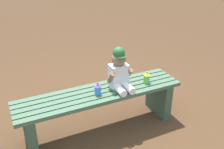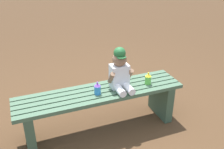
# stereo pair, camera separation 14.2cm
# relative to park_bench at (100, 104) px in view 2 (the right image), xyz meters

# --- Properties ---
(ground_plane) EXTENTS (16.00, 16.00, 0.00)m
(ground_plane) POSITION_rel_park_bench_xyz_m (0.00, 0.00, -0.29)
(ground_plane) COLOR #4C331E
(park_bench) EXTENTS (1.59, 0.36, 0.43)m
(park_bench) POSITION_rel_park_bench_xyz_m (0.00, 0.00, 0.00)
(park_bench) COLOR #47664C
(park_bench) RESTS_ON ground_plane
(child_figure) EXTENTS (0.23, 0.27, 0.40)m
(child_figure) POSITION_rel_park_bench_xyz_m (0.20, -0.00, 0.32)
(child_figure) COLOR white
(child_figure) RESTS_ON park_bench
(sippy_cup_left) EXTENTS (0.06, 0.06, 0.12)m
(sippy_cup_left) POSITION_rel_park_bench_xyz_m (-0.04, -0.04, 0.20)
(sippy_cup_left) COLOR #338CE5
(sippy_cup_left) RESTS_ON park_bench
(sippy_cup_right) EXTENTS (0.06, 0.06, 0.12)m
(sippy_cup_right) POSITION_rel_park_bench_xyz_m (0.48, -0.04, 0.20)
(sippy_cup_right) COLOR #66CC4C
(sippy_cup_right) RESTS_ON park_bench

